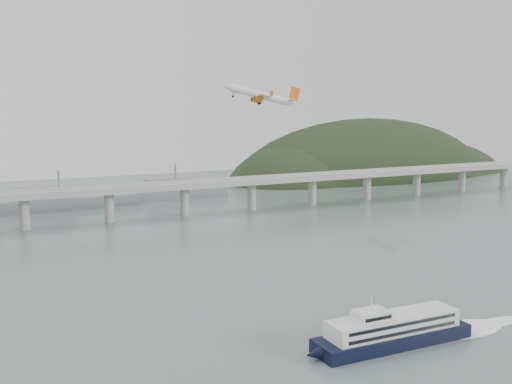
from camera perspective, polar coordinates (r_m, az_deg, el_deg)
ground at (r=218.96m, az=6.64°, el=-11.23°), size 900.00×900.00×0.00m
bridge at (r=392.60m, az=-9.75°, el=0.04°), size 800.00×22.00×23.90m
headland at (r=649.53m, az=11.51°, el=-0.09°), size 365.00×155.00×156.00m
ferry at (r=192.83m, az=12.90°, el=-12.75°), size 85.96×15.65×16.22m
airliner at (r=313.45m, az=0.49°, el=9.16°), size 40.02×37.16×13.09m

